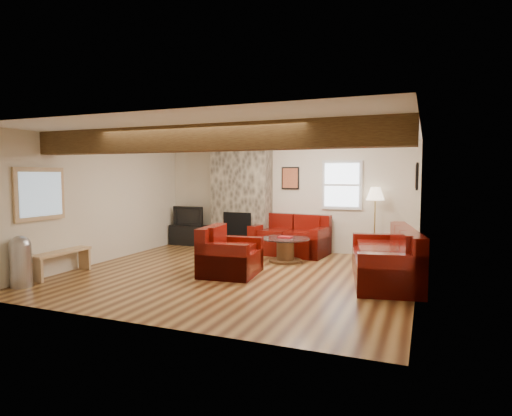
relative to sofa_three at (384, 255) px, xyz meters
The scene contains 18 objects.
room 2.66m from the sofa_three, 168.51° to the right, with size 8.00×8.00×8.00m.
oak_beam 3.56m from the sofa_three, 144.73° to the right, with size 6.00×0.36×0.38m, color #361F10.
chimney_breast 4.08m from the sofa_three, 150.27° to the left, with size 1.40×0.67×2.50m.
back_window 2.71m from the sofa_three, 117.12° to the left, with size 0.90×0.08×1.10m, color silver, non-canonical shape.
hatch_window 5.88m from the sofa_three, 159.78° to the right, with size 0.08×1.00×0.90m, color tan, non-canonical shape.
ceiling_dome 2.58m from the sofa_three, 165.93° to the left, with size 0.40×0.40×0.18m, color white, non-canonical shape.
artwork_back 3.45m from the sofa_three, 136.57° to the left, with size 0.42×0.06×0.52m, color black, non-canonical shape.
artwork_right 1.41m from the sofa_three, 23.04° to the right, with size 0.06×0.55×0.42m, color black, non-canonical shape.
sofa_three is the anchor object (origin of this frame).
loveseat 2.79m from the sofa_three, 141.73° to the left, with size 1.65×0.95×0.88m, color #400804, non-canonical shape.
armchair_red 2.63m from the sofa_three, 168.03° to the right, with size 1.06×0.93×0.86m, color #400804, non-canonical shape.
coffee_table 2.22m from the sofa_three, 156.16° to the left, with size 1.00×1.00×0.52m.
tv_cabinet 5.33m from the sofa_three, 157.66° to the left, with size 1.00×0.40×0.50m, color black.
television 5.34m from the sofa_three, 157.66° to the left, with size 0.84×0.11×0.48m, color black.
floor_lamp 2.25m from the sofa_three, 100.65° to the left, with size 0.39×0.39×1.51m.
pine_bench 5.58m from the sofa_three, 162.10° to the right, with size 0.27×1.16×0.44m, color tan, non-canonical shape.
pedal_bin 5.88m from the sofa_three, 154.38° to the right, with size 0.33×0.33×0.82m, color #A9AAAF, non-canonical shape.
coal_bucket 3.66m from the sofa_three, 159.45° to the left, with size 0.33×0.33×0.31m, color slate, non-canonical shape.
Camera 1 is at (3.11, -6.84, 1.77)m, focal length 30.00 mm.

